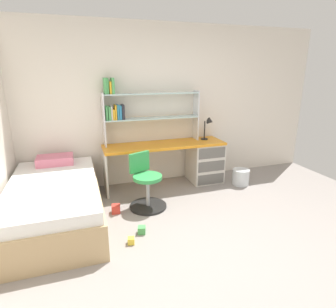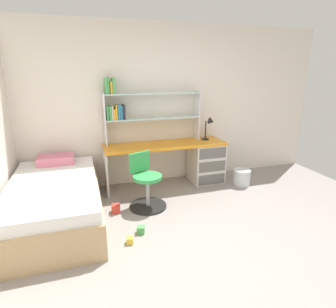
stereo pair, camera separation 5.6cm
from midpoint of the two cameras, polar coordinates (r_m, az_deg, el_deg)
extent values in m
cube|color=gray|center=(3.17, 12.85, -19.64)|extent=(5.64, 5.54, 0.02)
cube|color=silver|center=(4.71, -0.28, 9.90)|extent=(5.64, 0.06, 2.58)
cube|color=orange|center=(4.49, -0.17, 1.88)|extent=(1.97, 0.54, 0.04)
cube|color=beige|center=(4.85, 8.02, -1.59)|extent=(0.52, 0.52, 0.68)
cube|color=beige|center=(4.43, -12.24, -3.62)|extent=(0.03, 0.49, 0.68)
cube|color=#5E5B57|center=(4.71, 9.27, -5.16)|extent=(0.47, 0.01, 0.17)
cube|color=#5E5B57|center=(4.63, 9.40, -2.56)|extent=(0.47, 0.01, 0.17)
cube|color=#5E5B57|center=(4.56, 9.54, 0.13)|extent=(0.47, 0.01, 0.17)
cube|color=silver|center=(4.38, -12.48, 6.84)|extent=(0.02, 0.22, 0.82)
cube|color=silver|center=(4.75, 6.29, 7.89)|extent=(0.02, 0.22, 0.82)
cube|color=silver|center=(4.50, -2.71, 7.36)|extent=(1.50, 0.22, 0.02)
cube|color=silver|center=(4.46, -2.78, 12.29)|extent=(1.50, 0.22, 0.02)
cube|color=#4CA559|center=(4.36, -11.97, 8.24)|extent=(0.03, 0.15, 0.21)
cube|color=#4CA559|center=(4.37, -11.44, 8.23)|extent=(0.03, 0.17, 0.20)
cube|color=beige|center=(4.37, -11.02, 8.31)|extent=(0.02, 0.17, 0.21)
cube|color=gold|center=(4.38, -10.59, 8.01)|extent=(0.03, 0.16, 0.16)
cube|color=gold|center=(4.38, -10.21, 8.45)|extent=(0.02, 0.18, 0.22)
cube|color=#338CBF|center=(4.38, -9.75, 8.48)|extent=(0.03, 0.15, 0.22)
cube|color=#338CBF|center=(4.39, -9.25, 8.43)|extent=(0.03, 0.14, 0.21)
cube|color=#26262D|center=(4.39, -8.73, 8.55)|extent=(0.04, 0.16, 0.22)
cube|color=#4CA559|center=(4.33, -12.27, 13.48)|extent=(0.03, 0.17, 0.23)
cube|color=#4CA559|center=(4.33, -11.81, 13.51)|extent=(0.03, 0.15, 0.23)
cube|color=gold|center=(4.33, -11.26, 13.20)|extent=(0.03, 0.17, 0.18)
cube|color=#4CA559|center=(4.34, -10.76, 13.57)|extent=(0.04, 0.19, 0.23)
cylinder|color=black|center=(4.81, 7.95, 3.05)|extent=(0.12, 0.12, 0.02)
cylinder|color=black|center=(4.77, 8.03, 4.90)|extent=(0.02, 0.02, 0.30)
cone|color=black|center=(4.74, 9.24, 6.60)|extent=(0.12, 0.11, 0.13)
cylinder|color=black|center=(4.01, -3.70, -10.56)|extent=(0.52, 0.52, 0.03)
cylinder|color=#A5A8AD|center=(3.92, -3.75, -7.99)|extent=(0.05, 0.05, 0.43)
cylinder|color=green|center=(3.83, -3.82, -4.76)|extent=(0.40, 0.40, 0.05)
cube|color=green|center=(3.91, -5.46, -1.62)|extent=(0.31, 0.16, 0.28)
cube|color=tan|center=(3.83, -21.62, -10.04)|extent=(1.09, 1.97, 0.40)
cube|color=white|center=(3.72, -22.07, -6.28)|extent=(1.03, 1.91, 0.14)
cube|color=#D8728C|center=(4.37, -21.61, -1.04)|extent=(0.50, 0.32, 0.12)
cylinder|color=silver|center=(4.85, 15.18, -4.64)|extent=(0.28, 0.28, 0.26)
cube|color=#479E51|center=(3.42, -5.11, -15.19)|extent=(0.11, 0.11, 0.09)
cube|color=gold|center=(3.27, -7.30, -17.13)|extent=(0.09, 0.09, 0.07)
cube|color=red|center=(3.90, -10.22, -10.92)|extent=(0.13, 0.13, 0.11)
camera|label=1|loc=(0.03, -89.58, 0.13)|focal=29.77mm
camera|label=2|loc=(0.03, 90.42, -0.13)|focal=29.77mm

